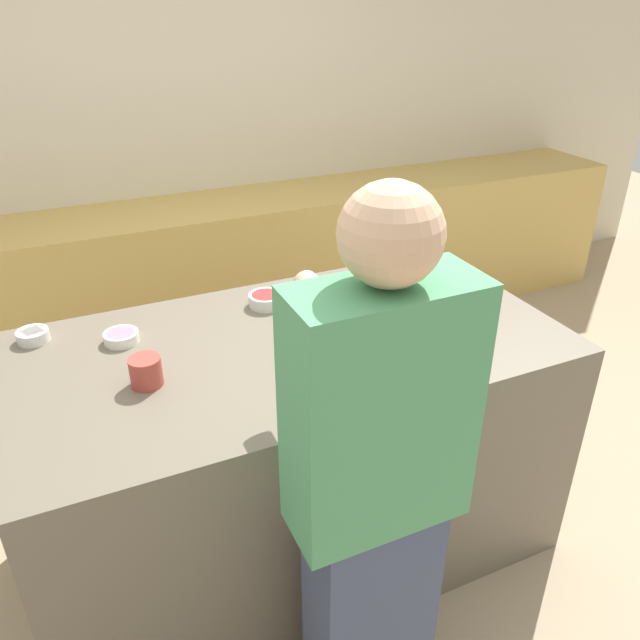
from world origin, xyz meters
TOP-DOWN VIEW (x-y plane):
  - ground_plane at (0.00, 0.00)m, footprint 12.00×12.00m
  - wall_back at (0.00, 2.05)m, footprint 8.00×0.05m
  - back_cabinet_block at (0.00, 1.72)m, footprint 6.00×0.60m
  - kitchen_island at (0.00, 0.00)m, footprint 1.88×0.99m
  - baking_tray at (0.20, -0.12)m, footprint 0.41×0.33m
  - gingerbread_house at (0.20, -0.12)m, footprint 0.16×0.15m
  - decorative_tree at (0.47, 0.02)m, footprint 0.12×0.12m
  - candy_bowl_near_tray_right at (-0.54, 0.24)m, footprint 0.12×0.12m
  - candy_bowl_near_tray_left at (0.01, 0.30)m, footprint 0.13×0.13m
  - candy_bowl_behind_tray at (0.18, 0.34)m, footprint 0.10×0.10m
  - candy_bowl_front_corner at (0.77, 0.06)m, footprint 0.12×0.12m
  - candy_bowl_center_rear at (-0.82, 0.37)m, footprint 0.11×0.11m
  - cookbook at (0.55, 0.23)m, footprint 0.20×0.17m
  - mug at (-0.51, -0.06)m, footprint 0.10×0.10m
  - person at (-0.07, -0.72)m, footprint 0.45×0.56m

SIDE VIEW (x-z plane):
  - ground_plane at x=0.00m, z-range 0.00..0.00m
  - back_cabinet_block at x=0.00m, z-range 0.00..0.90m
  - kitchen_island at x=0.00m, z-range 0.00..0.94m
  - person at x=-0.07m, z-range 0.03..1.72m
  - baking_tray at x=0.20m, z-range 0.94..0.94m
  - cookbook at x=0.55m, z-range 0.94..0.96m
  - candy_bowl_near_tray_right at x=-0.54m, z-range 0.94..0.97m
  - candy_bowl_center_rear at x=-0.82m, z-range 0.94..0.98m
  - candy_bowl_front_corner at x=0.77m, z-range 0.94..0.98m
  - candy_bowl_behind_tray at x=0.18m, z-range 0.94..0.98m
  - candy_bowl_near_tray_left at x=0.01m, z-range 0.94..0.99m
  - mug at x=-0.51m, z-range 0.94..1.03m
  - gingerbread_house at x=0.20m, z-range 0.91..1.22m
  - decorative_tree at x=0.47m, z-range 0.94..1.27m
  - wall_back at x=0.00m, z-range 0.00..2.60m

